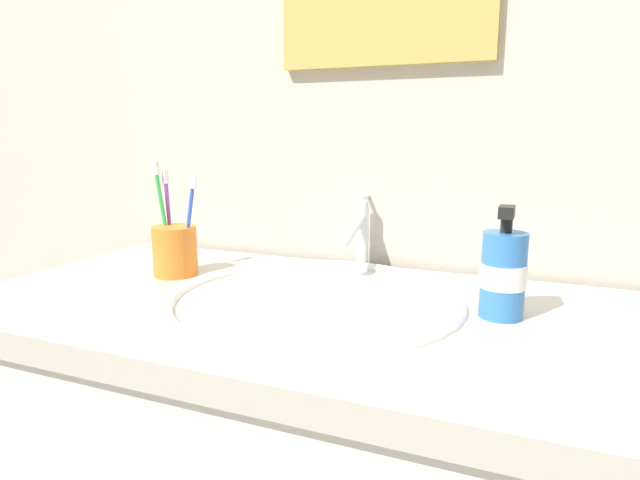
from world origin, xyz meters
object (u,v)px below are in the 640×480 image
object	(u,v)px
toothbrush_purple	(169,214)
soap_dispenser	(503,274)
toothbrush_blue	(189,218)
toothbrush_green	(162,210)
faucet	(359,232)
toothbrush_cup	(175,251)

from	to	relation	value
toothbrush_purple	soap_dispenser	size ratio (longest dim) A/B	1.15
toothbrush_blue	toothbrush_purple	bearing A→B (deg)	165.31
toothbrush_green	toothbrush_blue	xyz separation A→B (m)	(0.06, -0.00, -0.01)
faucet	soap_dispenser	size ratio (longest dim) A/B	0.99
toothbrush_blue	soap_dispenser	size ratio (longest dim) A/B	1.13
toothbrush_cup	toothbrush_green	distance (m)	0.08
toothbrush_purple	soap_dispenser	bearing A→B (deg)	-2.57
toothbrush_cup	toothbrush_purple	world-z (taller)	toothbrush_purple
toothbrush_green	faucet	bearing A→B (deg)	28.64
faucet	toothbrush_purple	world-z (taller)	toothbrush_purple
soap_dispenser	toothbrush_purple	bearing A→B (deg)	177.43
faucet	toothbrush_blue	distance (m)	0.32
toothbrush_green	soap_dispenser	xyz separation A→B (m)	(0.59, -0.02, -0.06)
toothbrush_green	toothbrush_purple	distance (m)	0.01
toothbrush_cup	faucet	bearing A→B (deg)	31.38
faucet	toothbrush_cup	world-z (taller)	faucet
toothbrush_purple	faucet	bearing A→B (deg)	27.50
toothbrush_cup	toothbrush_blue	size ratio (longest dim) A/B	0.50
faucet	toothbrush_green	distance (m)	0.37
toothbrush_green	toothbrush_purple	size ratio (longest dim) A/B	1.09
toothbrush_green	soap_dispenser	distance (m)	0.60
toothbrush_cup	toothbrush_purple	size ratio (longest dim) A/B	0.49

